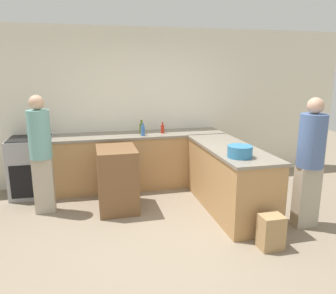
% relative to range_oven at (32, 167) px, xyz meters
% --- Properties ---
extents(ground_plane, '(14.00, 14.00, 0.00)m').
position_rel_range_oven_xyz_m(ground_plane, '(1.77, -1.96, -0.47)').
color(ground_plane, gray).
extents(wall_back, '(8.00, 0.06, 2.70)m').
position_rel_range_oven_xyz_m(wall_back, '(1.77, 0.35, 0.88)').
color(wall_back, silver).
rests_on(wall_back, ground_plane).
extents(counter_back, '(2.85, 0.67, 0.93)m').
position_rel_range_oven_xyz_m(counter_back, '(1.77, 0.00, -0.00)').
color(counter_back, tan).
rests_on(counter_back, ground_plane).
extents(counter_peninsula, '(0.69, 1.92, 0.93)m').
position_rel_range_oven_xyz_m(counter_peninsula, '(2.85, -1.26, -0.00)').
color(counter_peninsula, tan).
rests_on(counter_peninsula, ground_plane).
extents(range_oven, '(0.67, 0.65, 0.94)m').
position_rel_range_oven_xyz_m(range_oven, '(0.00, 0.00, 0.00)').
color(range_oven, '#99999E').
rests_on(range_oven, ground_plane).
extents(island_table, '(0.55, 0.72, 0.91)m').
position_rel_range_oven_xyz_m(island_table, '(1.28, -0.89, -0.01)').
color(island_table, brown).
rests_on(island_table, ground_plane).
extents(mixing_bowl, '(0.31, 0.31, 0.15)m').
position_rel_range_oven_xyz_m(mixing_bowl, '(2.73, -1.81, 0.53)').
color(mixing_bowl, teal).
rests_on(mixing_bowl, counter_peninsula).
extents(hot_sauce_bottle, '(0.06, 0.06, 0.19)m').
position_rel_range_oven_xyz_m(hot_sauce_bottle, '(2.14, -0.04, 0.54)').
color(hot_sauce_bottle, red).
rests_on(hot_sauce_bottle, counter_back).
extents(water_bottle_blue, '(0.07, 0.07, 0.21)m').
position_rel_range_oven_xyz_m(water_bottle_blue, '(1.78, -0.18, 0.54)').
color(water_bottle_blue, '#386BB7').
rests_on(water_bottle_blue, counter_back).
extents(olive_oil_bottle, '(0.08, 0.08, 0.24)m').
position_rel_range_oven_xyz_m(olive_oil_bottle, '(1.79, -0.01, 0.55)').
color(olive_oil_bottle, '#475B1E').
rests_on(olive_oil_bottle, counter_back).
extents(person_by_range, '(0.30, 0.30, 1.66)m').
position_rel_range_oven_xyz_m(person_by_range, '(0.26, -0.77, 0.44)').
color(person_by_range, '#ADA38E').
rests_on(person_by_range, ground_plane).
extents(person_at_peninsula, '(0.33, 0.33, 1.67)m').
position_rel_range_oven_xyz_m(person_at_peninsula, '(3.60, -2.00, 0.44)').
color(person_at_peninsula, '#ADA38E').
rests_on(person_at_peninsula, ground_plane).
extents(paper_bag, '(0.26, 0.21, 0.40)m').
position_rel_range_oven_xyz_m(paper_bag, '(2.87, -2.41, -0.27)').
color(paper_bag, '#A88456').
rests_on(paper_bag, ground_plane).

